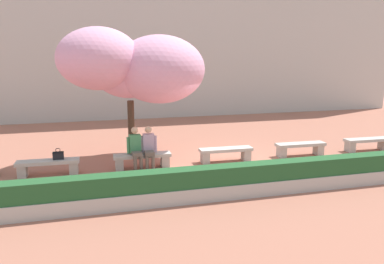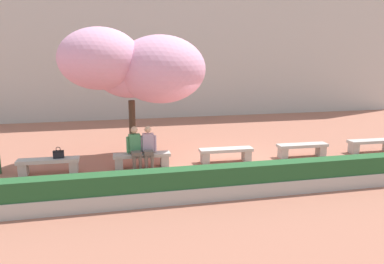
{
  "view_description": "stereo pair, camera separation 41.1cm",
  "coord_description": "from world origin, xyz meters",
  "px_view_note": "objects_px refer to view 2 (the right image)",
  "views": [
    {
      "loc": [
        -4.1,
        -11.04,
        3.44
      ],
      "look_at": [
        -1.08,
        0.2,
        1.0
      ],
      "focal_mm": 35.0,
      "sensor_mm": 36.0,
      "label": 1
    },
    {
      "loc": [
        -3.7,
        -11.14,
        3.44
      ],
      "look_at": [
        -1.08,
        0.2,
        1.0
      ],
      "focal_mm": 35.0,
      "sensor_mm": 36.0,
      "label": 2
    }
  ],
  "objects_px": {
    "stone_bench_east_end": "(372,144)",
    "handbag": "(58,154)",
    "stone_bench_near_west": "(142,158)",
    "stone_bench_center": "(226,153)",
    "stone_bench_near_east": "(302,148)",
    "cherry_tree_main": "(135,66)",
    "person_seated_right": "(148,145)",
    "person_seated_left": "(135,146)",
    "stone_bench_west_end": "(49,164)"
  },
  "relations": [
    {
      "from": "stone_bench_center",
      "to": "stone_bench_near_east",
      "type": "height_order",
      "value": "same"
    },
    {
      "from": "stone_bench_east_end",
      "to": "handbag",
      "type": "bearing_deg",
      "value": 179.93
    },
    {
      "from": "person_seated_right",
      "to": "cherry_tree_main",
      "type": "bearing_deg",
      "value": 100.26
    },
    {
      "from": "stone_bench_east_end",
      "to": "cherry_tree_main",
      "type": "relative_size",
      "value": 0.37
    },
    {
      "from": "stone_bench_center",
      "to": "person_seated_right",
      "type": "height_order",
      "value": "person_seated_right"
    },
    {
      "from": "stone_bench_near_west",
      "to": "stone_bench_center",
      "type": "height_order",
      "value": "same"
    },
    {
      "from": "stone_bench_center",
      "to": "handbag",
      "type": "distance_m",
      "value": 5.14
    },
    {
      "from": "stone_bench_near_west",
      "to": "stone_bench_east_end",
      "type": "xyz_separation_m",
      "value": [
        8.14,
        0.0,
        0.0
      ]
    },
    {
      "from": "stone_bench_west_end",
      "to": "stone_bench_east_end",
      "type": "relative_size",
      "value": 1.0
    },
    {
      "from": "person_seated_left",
      "to": "handbag",
      "type": "relative_size",
      "value": 3.81
    },
    {
      "from": "stone_bench_west_end",
      "to": "cherry_tree_main",
      "type": "bearing_deg",
      "value": 24.38
    },
    {
      "from": "stone_bench_center",
      "to": "stone_bench_near_east",
      "type": "bearing_deg",
      "value": 0.0
    },
    {
      "from": "person_seated_right",
      "to": "stone_bench_near_west",
      "type": "bearing_deg",
      "value": 165.06
    },
    {
      "from": "stone_bench_east_end",
      "to": "handbag",
      "type": "relative_size",
      "value": 5.16
    },
    {
      "from": "stone_bench_west_end",
      "to": "stone_bench_near_west",
      "type": "bearing_deg",
      "value": 0.0
    },
    {
      "from": "stone_bench_near_east",
      "to": "person_seated_right",
      "type": "height_order",
      "value": "person_seated_right"
    },
    {
      "from": "stone_bench_near_west",
      "to": "person_seated_right",
      "type": "distance_m",
      "value": 0.45
    },
    {
      "from": "person_seated_right",
      "to": "handbag",
      "type": "distance_m",
      "value": 2.62
    },
    {
      "from": "stone_bench_center",
      "to": "person_seated_left",
      "type": "relative_size",
      "value": 1.36
    },
    {
      "from": "stone_bench_east_end",
      "to": "stone_bench_west_end",
      "type": "bearing_deg",
      "value": 180.0
    },
    {
      "from": "stone_bench_center",
      "to": "person_seated_left",
      "type": "xyz_separation_m",
      "value": [
        -2.91,
        -0.05,
        0.4
      ]
    },
    {
      "from": "stone_bench_west_end",
      "to": "stone_bench_east_end",
      "type": "xyz_separation_m",
      "value": [
        10.85,
        0.0,
        0.0
      ]
    },
    {
      "from": "stone_bench_near_east",
      "to": "handbag",
      "type": "height_order",
      "value": "handbag"
    },
    {
      "from": "stone_bench_near_west",
      "to": "person_seated_left",
      "type": "height_order",
      "value": "person_seated_left"
    },
    {
      "from": "person_seated_right",
      "to": "cherry_tree_main",
      "type": "distance_m",
      "value": 2.67
    },
    {
      "from": "stone_bench_center",
      "to": "person_seated_left",
      "type": "height_order",
      "value": "person_seated_left"
    },
    {
      "from": "handbag",
      "to": "stone_bench_near_east",
      "type": "bearing_deg",
      "value": -0.1
    },
    {
      "from": "stone_bench_west_end",
      "to": "cherry_tree_main",
      "type": "distance_m",
      "value": 4.02
    },
    {
      "from": "stone_bench_east_end",
      "to": "person_seated_left",
      "type": "height_order",
      "value": "person_seated_left"
    },
    {
      "from": "stone_bench_near_east",
      "to": "stone_bench_center",
      "type": "bearing_deg",
      "value": 180.0
    },
    {
      "from": "person_seated_left",
      "to": "person_seated_right",
      "type": "distance_m",
      "value": 0.4
    },
    {
      "from": "stone_bench_near_west",
      "to": "stone_bench_east_end",
      "type": "distance_m",
      "value": 8.14
    },
    {
      "from": "stone_bench_near_east",
      "to": "stone_bench_east_end",
      "type": "height_order",
      "value": "same"
    },
    {
      "from": "stone_bench_near_west",
      "to": "stone_bench_center",
      "type": "relative_size",
      "value": 1.0
    },
    {
      "from": "stone_bench_west_end",
      "to": "stone_bench_east_end",
      "type": "distance_m",
      "value": 10.85
    },
    {
      "from": "stone_bench_west_end",
      "to": "stone_bench_near_west",
      "type": "relative_size",
      "value": 1.0
    },
    {
      "from": "handbag",
      "to": "stone_bench_east_end",
      "type": "bearing_deg",
      "value": -0.07
    },
    {
      "from": "stone_bench_near_west",
      "to": "stone_bench_near_east",
      "type": "bearing_deg",
      "value": 0.0
    },
    {
      "from": "person_seated_left",
      "to": "person_seated_right",
      "type": "bearing_deg",
      "value": -0.02
    },
    {
      "from": "stone_bench_west_end",
      "to": "stone_bench_near_west",
      "type": "height_order",
      "value": "same"
    },
    {
      "from": "stone_bench_center",
      "to": "cherry_tree_main",
      "type": "xyz_separation_m",
      "value": [
        -2.74,
        1.22,
        2.74
      ]
    },
    {
      "from": "person_seated_left",
      "to": "stone_bench_center",
      "type": "bearing_deg",
      "value": 1.05
    },
    {
      "from": "cherry_tree_main",
      "to": "handbag",
      "type": "bearing_deg",
      "value": -153.31
    },
    {
      "from": "stone_bench_east_end",
      "to": "person_seated_left",
      "type": "distance_m",
      "value": 8.34
    },
    {
      "from": "stone_bench_east_end",
      "to": "stone_bench_near_west",
      "type": "bearing_deg",
      "value": 180.0
    },
    {
      "from": "stone_bench_near_west",
      "to": "handbag",
      "type": "xyz_separation_m",
      "value": [
        -2.42,
        0.01,
        0.28
      ]
    },
    {
      "from": "stone_bench_west_end",
      "to": "person_seated_right",
      "type": "relative_size",
      "value": 1.36
    },
    {
      "from": "person_seated_right",
      "to": "handbag",
      "type": "bearing_deg",
      "value": 178.54
    },
    {
      "from": "stone_bench_near_east",
      "to": "person_seated_right",
      "type": "bearing_deg",
      "value": -179.41
    },
    {
      "from": "stone_bench_near_west",
      "to": "stone_bench_center",
      "type": "bearing_deg",
      "value": 0.0
    }
  ]
}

